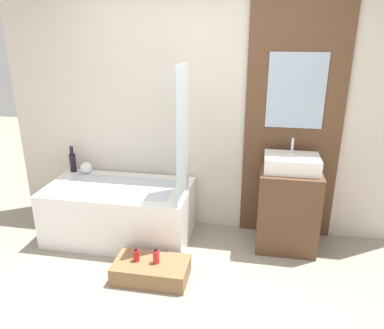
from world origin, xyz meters
TOP-DOWN VIEW (x-y plane):
  - ground_plane at (0.00, 0.00)m, footprint 12.00×12.00m
  - wall_tiled_back at (0.00, 1.58)m, footprint 4.20×0.06m
  - wall_wood_accent at (0.87, 1.53)m, footprint 0.92×0.04m
  - bathtub at (-0.80, 1.14)m, footprint 1.44×0.78m
  - glass_shower_screen at (-0.11, 1.01)m, footprint 0.01×0.49m
  - wooden_step_bench at (-0.29, 0.50)m, footprint 0.64×0.37m
  - vanity_cabinet at (0.87, 1.26)m, footprint 0.57×0.49m
  - sink at (0.87, 1.27)m, footprint 0.50×0.35m
  - vase_tall_dark at (-1.44, 1.45)m, footprint 0.07×0.07m
  - vase_round_light at (-1.27, 1.42)m, footprint 0.12×0.12m
  - bottle_soap_primary at (-0.42, 0.50)m, footprint 0.05×0.05m
  - bottle_soap_secondary at (-0.24, 0.50)m, footprint 0.06×0.06m

SIDE VIEW (x-z plane):
  - ground_plane at x=0.00m, z-range 0.00..0.00m
  - wooden_step_bench at x=-0.29m, z-range 0.00..0.16m
  - bottle_soap_primary at x=-0.42m, z-range 0.15..0.28m
  - bottle_soap_secondary at x=-0.24m, z-range 0.15..0.30m
  - bathtub at x=-0.80m, z-range 0.00..0.56m
  - vanity_cabinet at x=0.87m, z-range 0.00..0.80m
  - vase_round_light at x=-1.27m, z-range 0.56..0.69m
  - vase_tall_dark at x=-1.44m, z-range 0.53..0.82m
  - sink at x=0.87m, z-range 0.73..1.02m
  - glass_shower_screen at x=-0.11m, z-range 0.56..1.78m
  - wall_tiled_back at x=0.00m, z-range 0.00..2.60m
  - wall_wood_accent at x=0.87m, z-range 0.01..2.61m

